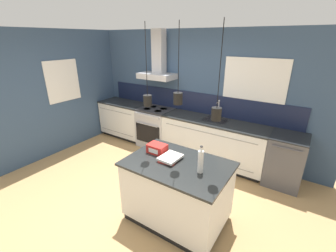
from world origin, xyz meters
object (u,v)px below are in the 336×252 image
at_px(dishwasher, 285,160).
at_px(red_supply_box, 157,149).
at_px(bottle_on_island, 201,161).
at_px(book_stack, 170,158).
at_px(oven_range, 156,127).

height_order(dishwasher, red_supply_box, red_supply_box).
distance_m(bottle_on_island, red_supply_box, 0.74).
height_order(dishwasher, book_stack, book_stack).
distance_m(bottle_on_island, book_stack, 0.48).
relative_size(dishwasher, bottle_on_island, 2.60).
height_order(dishwasher, bottle_on_island, bottle_on_island).
relative_size(book_stack, red_supply_box, 1.21).
bearing_deg(bottle_on_island, red_supply_box, 170.90).
bearing_deg(bottle_on_island, book_stack, 174.77).
relative_size(bottle_on_island, red_supply_box, 1.35).
distance_m(book_stack, red_supply_box, 0.27).
xyz_separation_m(oven_range, bottle_on_island, (1.99, -1.79, 0.60)).
distance_m(dishwasher, bottle_on_island, 2.05).
distance_m(dishwasher, red_supply_box, 2.31).
relative_size(bottle_on_island, book_stack, 1.12).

